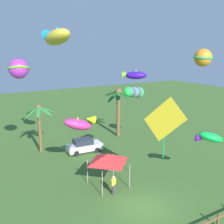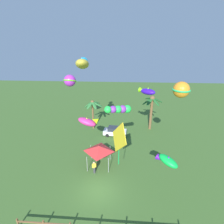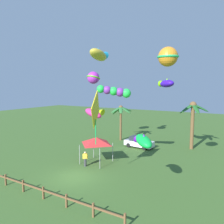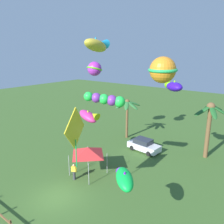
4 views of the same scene
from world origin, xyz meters
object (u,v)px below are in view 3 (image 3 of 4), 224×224
Objects in this scene: palm_tree_1 at (121,113)px; kite_fish_7 at (94,113)px; festival_tent at (96,141)px; kite_diamond_1 at (95,111)px; kite_fish_2 at (99,55)px; kite_fish_6 at (143,141)px; kite_fish_3 at (166,83)px; kite_tube_0 at (115,91)px; palm_tree_0 at (193,114)px; spectator_0 at (85,159)px; kite_ball_4 at (168,57)px; parked_car_0 at (139,142)px; kite_ball_5 at (93,78)px.

kite_fish_7 is at bearing -83.62° from palm_tree_1.
festival_tent is 5.96m from kite_diamond_1.
kite_fish_6 is (9.60, -8.55, -8.07)m from kite_fish_2.
kite_fish_6 is at bearing -56.55° from palm_tree_1.
kite_fish_7 is (0.95, -8.49, 0.91)m from palm_tree_1.
kite_fish_3 reaches higher than kite_diamond_1.
kite_tube_0 is (2.45, -0.18, 5.36)m from festival_tent.
palm_tree_0 reaches higher than kite_fish_7.
kite_fish_7 is at bearing 109.42° from spectator_0.
kite_fish_2 reaches higher than kite_diamond_1.
spectator_0 is 0.56× the size of festival_tent.
kite_fish_6 is at bearing -41.70° from kite_fish_2.
kite_fish_2 is 1.61× the size of kite_fish_3.
palm_tree_1 is at bearing 103.79° from festival_tent.
kite_fish_7 reaches higher than palm_tree_1.
kite_diamond_1 is 4.99m from kite_fish_6.
kite_tube_0 is 8.04m from kite_fish_2.
kite_ball_4 is at bearing -88.84° from palm_tree_0.
kite_fish_3 is at bearing -32.81° from palm_tree_1.
kite_ball_4 reaches higher than parked_car_0.
kite_diamond_1 is at bearing -56.14° from festival_tent.
kite_ball_4 reaches higher than kite_ball_5.
kite_ball_5 is at bearing 146.29° from kite_ball_4.
palm_tree_0 is at bearing 70.00° from kite_diamond_1.
kite_fish_3 is 1.10× the size of kite_fish_6.
spectator_0 is at bearing -123.83° from palm_tree_0.
kite_fish_2 is at bearing -147.55° from palm_tree_0.
kite_fish_3 is (8.53, 0.56, -3.68)m from kite_fish_2.
kite_fish_3 reaches higher than parked_car_0.
kite_ball_4 is at bearing -3.74° from spectator_0.
kite_ball_4 is (8.21, -2.07, 8.12)m from festival_tent.
kite_fish_3 reaches higher than kite_tube_0.
kite_fish_3 reaches higher than spectator_0.
kite_diamond_1 is at bearing 174.97° from kite_fish_6.
kite_ball_5 is at bearing -170.04° from parked_car_0.
kite_ball_5 is at bearing 126.97° from festival_tent.
kite_diamond_1 reaches higher than parked_car_0.
palm_tree_1 is 5.96m from parked_car_0.
kite_fish_7 reaches higher than spectator_0.
kite_tube_0 is at bearing 161.86° from kite_ball_4.
kite_diamond_1 reaches higher than kite_fish_7.
kite_fish_6 is (-1.07, -2.16, -6.32)m from kite_ball_4.
kite_tube_0 is at bearing 25.02° from spectator_0.
kite_tube_0 is (5.01, -10.63, 3.51)m from palm_tree_1.
kite_diamond_1 is at bearing -38.09° from spectator_0.
spectator_0 is at bearing 141.91° from kite_diamond_1.
parked_car_0 is at bearing 9.96° from kite_ball_5.
palm_tree_0 reaches higher than festival_tent.
kite_tube_0 is 1.30× the size of kite_ball_5.
kite_ball_5 is 0.76× the size of kite_fish_7.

